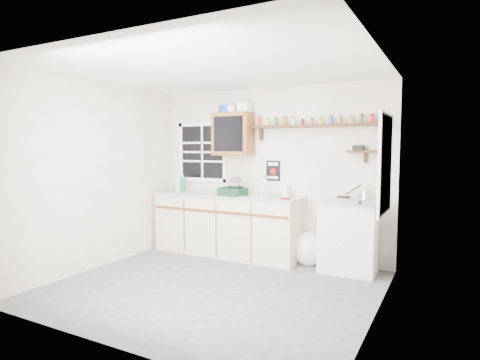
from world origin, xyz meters
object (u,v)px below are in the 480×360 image
at_px(upper_cabinet, 233,134).
at_px(spice_shelf, 316,125).
at_px(right_cabinet, 349,237).
at_px(dish_rack, 234,190).
at_px(hotplate, 354,200).
at_px(main_cabinet, 227,224).

relative_size(upper_cabinet, spice_shelf, 0.34).
relative_size(right_cabinet, dish_rack, 2.34).
distance_m(spice_shelf, hotplate, 1.17).
xyz_separation_m(right_cabinet, spice_shelf, (-0.53, 0.19, 1.48)).
distance_m(main_cabinet, spice_shelf, 1.98).
relative_size(main_cabinet, hotplate, 3.83).
relative_size(right_cabinet, spice_shelf, 0.48).
xyz_separation_m(spice_shelf, hotplate, (0.59, -0.21, -0.99)).
height_order(main_cabinet, upper_cabinet, upper_cabinet).
height_order(right_cabinet, hotplate, hotplate).
bearing_deg(spice_shelf, main_cabinet, -170.76).
distance_m(right_cabinet, upper_cabinet, 2.26).
bearing_deg(hotplate, main_cabinet, 172.41).
bearing_deg(upper_cabinet, dish_rack, -59.13).
height_order(upper_cabinet, hotplate, upper_cabinet).
height_order(dish_rack, hotplate, dish_rack).
relative_size(spice_shelf, dish_rack, 4.92).
height_order(right_cabinet, upper_cabinet, upper_cabinet).
xyz_separation_m(right_cabinet, hotplate, (0.06, -0.02, 0.49)).
bearing_deg(dish_rack, upper_cabinet, 124.40).
xyz_separation_m(main_cabinet, spice_shelf, (1.31, 0.21, 1.47)).
distance_m(spice_shelf, dish_rack, 1.50).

